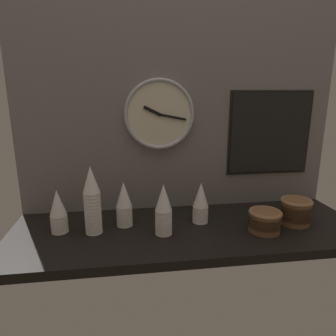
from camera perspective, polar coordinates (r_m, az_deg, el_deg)
ground_plane at (r=141.37cm, az=3.83°, el=-11.77°), size 160.00×56.00×4.00cm
wall_tiled_back at (r=153.00cm, az=2.14°, el=11.50°), size 160.00×3.00×105.00cm
cup_stack_center at (r=129.26cm, az=-0.86°, el=-7.89°), size 7.42×7.42×22.53cm
cup_stack_left at (r=133.09cm, az=-14.25°, el=-5.93°), size 7.42×7.42×30.16cm
cup_stack_far_left at (r=139.82cm, az=-20.19°, el=-7.73°), size 7.42×7.42×19.48cm
cup_stack_center_left at (r=138.84cm, az=-8.37°, el=-6.77°), size 7.42×7.42×21.00cm
cup_stack_center_right at (r=141.90cm, az=6.24°, el=-6.55°), size 7.42×7.42×19.48cm
bowl_stack_right at (r=140.51cm, az=17.94°, el=-9.43°), size 14.37×14.37×9.62cm
bowl_stack_far_right at (r=152.90cm, az=23.12°, el=-7.47°), size 14.37×14.37×11.91cm
wall_clock at (r=148.75cm, az=-1.64°, el=10.16°), size 34.73×2.70×34.73cm
menu_board at (r=167.55cm, az=18.82°, el=6.29°), size 44.99×1.32×43.98cm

